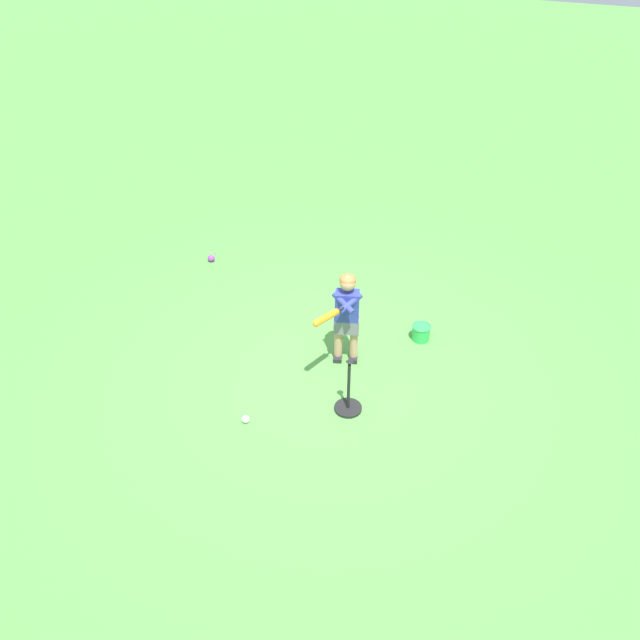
{
  "coord_description": "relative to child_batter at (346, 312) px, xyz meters",
  "views": [
    {
      "loc": [
        -5.22,
        -1.8,
        4.81
      ],
      "look_at": [
        0.38,
        0.23,
        0.45
      ],
      "focal_mm": 38.58,
      "sensor_mm": 36.0,
      "label": 1
    }
  ],
  "objects": [
    {
      "name": "batting_tee",
      "position": [
        -0.73,
        -0.27,
        -0.55
      ],
      "size": [
        0.28,
        0.28,
        0.62
      ],
      "color": "black",
      "rests_on": "ground"
    },
    {
      "name": "ground_plane",
      "position": [
        -0.35,
        0.07,
        -0.65
      ],
      "size": [
        40.0,
        40.0,
        0.0
      ],
      "primitive_type": "plane",
      "color": "#519942"
    },
    {
      "name": "play_ball_center_lawn",
      "position": [
        -1.24,
        0.61,
        -0.61
      ],
      "size": [
        0.08,
        0.08,
        0.08
      ],
      "primitive_type": "sphere",
      "color": "white",
      "rests_on": "ground"
    },
    {
      "name": "toy_bucket",
      "position": [
        0.65,
        -0.7,
        -0.55
      ],
      "size": [
        0.22,
        0.22,
        0.19
      ],
      "color": "green",
      "rests_on": "ground"
    },
    {
      "name": "child_batter",
      "position": [
        0.0,
        0.0,
        0.0
      ],
      "size": [
        0.76,
        0.32,
        1.08
      ],
      "color": "#232328",
      "rests_on": "ground"
    },
    {
      "name": "play_ball_near_batter",
      "position": [
        1.37,
        2.33,
        -0.6
      ],
      "size": [
        0.09,
        0.09,
        0.09
      ],
      "primitive_type": "sphere",
      "color": "purple",
      "rests_on": "ground"
    }
  ]
}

